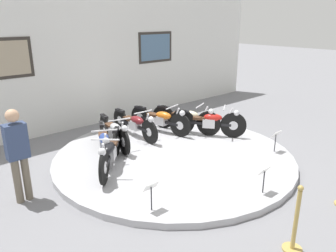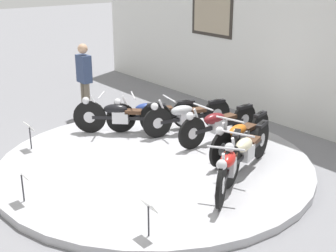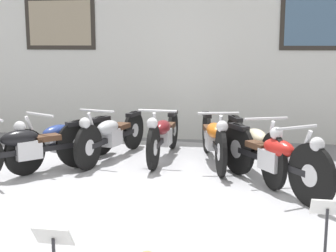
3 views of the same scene
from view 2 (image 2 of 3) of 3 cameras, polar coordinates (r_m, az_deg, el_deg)
ground_plane at (r=8.26m, az=-1.57°, el=-5.03°), size 60.00×60.00×0.00m
display_platform at (r=8.24m, az=-1.57°, el=-4.62°), size 5.46×5.46×0.13m
back_wall at (r=10.22m, az=15.20°, el=10.68°), size 14.00×0.22×3.96m
motorcycle_black at (r=9.39m, az=-5.79°, el=1.37°), size 1.42×1.51×0.81m
motorcycle_blue at (r=9.55m, az=-1.99°, el=1.61°), size 0.93×1.77×0.78m
motorcycle_silver at (r=9.40m, az=2.21°, el=1.34°), size 0.59×1.93×0.78m
motorcycle_maroon at (r=8.99m, az=6.06°, el=0.37°), size 0.54×1.96×0.78m
motorcycle_orange at (r=8.39m, az=8.80°, el=-1.10°), size 0.62×1.94×0.79m
motorcycle_cream at (r=7.73m, az=9.48°, el=-2.85°), size 0.80×1.90×0.81m
motorcycle_red at (r=7.18m, az=7.43°, el=-4.53°), size 1.22×1.68×0.81m
info_placard_front_left at (r=8.94m, az=-16.52°, el=-0.49°), size 0.26×0.11×0.51m
info_placard_front_centre at (r=7.04m, az=-17.41°, el=-6.10°), size 0.26×0.11×0.51m
info_placard_front_right at (r=5.92m, az=-2.41°, el=-10.22°), size 0.26×0.11×0.51m
visitor_standing at (r=10.79m, az=-10.17°, el=6.00°), size 0.36×0.22×1.70m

